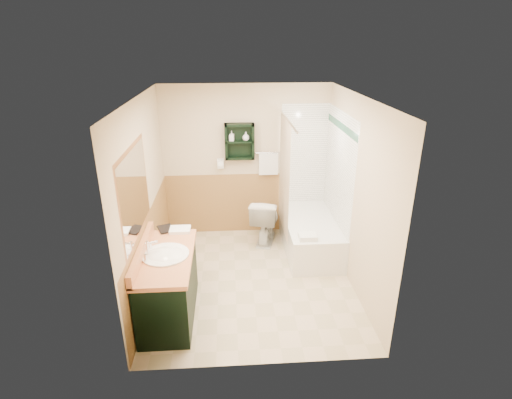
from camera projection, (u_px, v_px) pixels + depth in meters
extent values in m
plane|color=beige|center=(252.00, 280.00, 5.36)|extent=(3.00, 3.00, 0.00)
cube|color=beige|center=(246.00, 161.00, 6.31)|extent=(2.60, 0.04, 2.40)
cube|color=beige|center=(143.00, 200.00, 4.82)|extent=(0.04, 3.00, 2.40)
cube|color=beige|center=(357.00, 194.00, 4.99)|extent=(0.04, 3.00, 2.40)
cube|color=white|center=(251.00, 95.00, 4.45)|extent=(2.60, 3.00, 0.04)
cube|color=black|center=(240.00, 142.00, 6.07)|extent=(0.45, 0.15, 0.55)
cylinder|color=silver|center=(288.00, 120.00, 5.33)|extent=(0.03, 1.60, 0.03)
cube|color=black|center=(168.00, 285.00, 4.55)|extent=(0.59, 1.25, 0.79)
cube|color=white|center=(310.00, 235.00, 6.03)|extent=(0.75, 1.50, 0.50)
imported|color=white|center=(265.00, 220.00, 6.27)|extent=(0.58, 0.81, 0.72)
cube|color=white|center=(180.00, 230.00, 4.94)|extent=(0.25, 0.20, 0.04)
imported|color=black|center=(158.00, 223.00, 4.90)|extent=(0.17, 0.09, 0.24)
cube|color=white|center=(307.00, 237.00, 5.36)|extent=(0.24, 0.20, 0.07)
imported|color=white|center=(232.00, 138.00, 6.04)|extent=(0.09, 0.16, 0.07)
imported|color=white|center=(246.00, 137.00, 6.04)|extent=(0.14, 0.16, 0.10)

